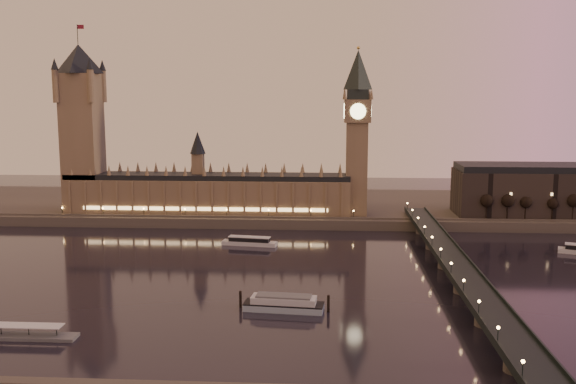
% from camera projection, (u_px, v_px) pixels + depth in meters
% --- Properties ---
extents(ground, '(700.00, 700.00, 0.00)m').
position_uv_depth(ground, '(247.00, 276.00, 289.12)').
color(ground, black).
rests_on(ground, ground).
extents(far_embankment, '(560.00, 130.00, 6.00)m').
position_uv_depth(far_embankment, '(319.00, 207.00, 449.65)').
color(far_embankment, '#423D35').
rests_on(far_embankment, ground).
extents(palace_of_westminster, '(180.00, 26.62, 52.00)m').
position_uv_depth(palace_of_westminster, '(208.00, 189.00, 407.63)').
color(palace_of_westminster, brown).
rests_on(palace_of_westminster, ground).
extents(victoria_tower, '(31.68, 31.68, 118.00)m').
position_uv_depth(victoria_tower, '(82.00, 119.00, 405.79)').
color(victoria_tower, brown).
rests_on(victoria_tower, ground).
extents(big_ben, '(17.68, 17.68, 104.00)m').
position_uv_depth(big_ben, '(357.00, 122.00, 395.55)').
color(big_ben, brown).
rests_on(big_ben, ground).
extents(westminster_bridge, '(13.20, 260.00, 15.30)m').
position_uv_depth(westminster_bridge, '(453.00, 268.00, 282.75)').
color(westminster_bridge, black).
rests_on(westminster_bridge, ground).
extents(bare_tree_0, '(6.89, 6.89, 14.01)m').
position_uv_depth(bare_tree_0, '(483.00, 203.00, 386.33)').
color(bare_tree_0, black).
rests_on(bare_tree_0, ground).
extents(bare_tree_1, '(6.89, 6.89, 14.01)m').
position_uv_depth(bare_tree_1, '(506.00, 203.00, 385.52)').
color(bare_tree_1, black).
rests_on(bare_tree_1, ground).
extents(bare_tree_2, '(6.89, 6.89, 14.01)m').
position_uv_depth(bare_tree_2, '(528.00, 203.00, 384.72)').
color(bare_tree_2, black).
rests_on(bare_tree_2, ground).
extents(bare_tree_3, '(6.89, 6.89, 14.01)m').
position_uv_depth(bare_tree_3, '(551.00, 203.00, 383.92)').
color(bare_tree_3, black).
rests_on(bare_tree_3, ground).
extents(bare_tree_4, '(6.89, 6.89, 14.01)m').
position_uv_depth(bare_tree_4, '(574.00, 204.00, 383.11)').
color(bare_tree_4, black).
rests_on(bare_tree_4, ground).
extents(cruise_boat_a, '(30.52, 10.76, 4.78)m').
position_uv_depth(cruise_boat_a, '(249.00, 241.00, 347.87)').
color(cruise_boat_a, silver).
rests_on(cruise_boat_a, ground).
extents(moored_barge, '(34.84, 11.31, 6.41)m').
position_uv_depth(moored_barge, '(284.00, 303.00, 242.97)').
color(moored_barge, '#91A9B9').
rests_on(moored_barge, ground).
extents(pontoon_pier, '(40.34, 6.72, 10.76)m').
position_uv_depth(pontoon_pier, '(17.00, 334.00, 215.80)').
color(pontoon_pier, '#595B5E').
rests_on(pontoon_pier, ground).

